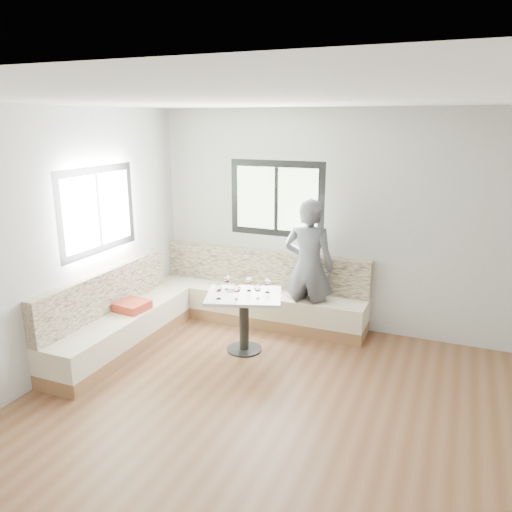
{
  "coord_description": "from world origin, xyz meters",
  "views": [
    {
      "loc": [
        1.35,
        -3.61,
        2.65
      ],
      "look_at": [
        -0.76,
        1.46,
        1.15
      ],
      "focal_mm": 35.0,
      "sensor_mm": 36.0,
      "label": 1
    }
  ],
  "objects": [
    {
      "name": "banquette",
      "position": [
        -1.59,
        1.63,
        0.33
      ],
      "size": [
        2.9,
        2.8,
        0.95
      ],
      "color": "#90633F",
      "rests_on": "ground"
    },
    {
      "name": "wine_glass_d",
      "position": [
        -0.87,
        1.49,
        0.83
      ],
      "size": [
        0.08,
        0.08,
        0.18
      ],
      "color": "white",
      "rests_on": "table"
    },
    {
      "name": "person",
      "position": [
        -0.34,
        2.16,
        0.87
      ],
      "size": [
        0.64,
        0.43,
        1.74
      ],
      "primitive_type": "imported",
      "rotation": [
        0.0,
        0.0,
        3.16
      ],
      "color": "#4B4E53",
      "rests_on": "ground"
    },
    {
      "name": "wine_glass_a",
      "position": [
        -1.07,
        1.11,
        0.83
      ],
      "size": [
        0.08,
        0.08,
        0.18
      ],
      "color": "white",
      "rests_on": "table"
    },
    {
      "name": "wine_glass_b",
      "position": [
        -0.87,
        1.17,
        0.83
      ],
      "size": [
        0.08,
        0.08,
        0.18
      ],
      "color": "white",
      "rests_on": "table"
    },
    {
      "name": "table",
      "position": [
        -0.87,
        1.36,
        0.53
      ],
      "size": [
        1.02,
        0.9,
        0.7
      ],
      "rotation": [
        0.0,
        0.0,
        0.33
      ],
      "color": "black",
      "rests_on": "ground"
    },
    {
      "name": "room",
      "position": [
        -0.08,
        0.08,
        1.41
      ],
      "size": [
        5.01,
        5.01,
        2.81
      ],
      "color": "brown",
      "rests_on": "ground"
    },
    {
      "name": "wine_glass_e",
      "position": [
        -0.65,
        1.52,
        0.83
      ],
      "size": [
        0.08,
        0.08,
        0.18
      ],
      "color": "white",
      "rests_on": "table"
    },
    {
      "name": "olive_ramekin",
      "position": [
        -1.05,
        1.42,
        0.72
      ],
      "size": [
        0.1,
        0.1,
        0.04
      ],
      "color": "white",
      "rests_on": "table"
    },
    {
      "name": "wine_glass_f",
      "position": [
        -1.13,
        1.44,
        0.83
      ],
      "size": [
        0.08,
        0.08,
        0.18
      ],
      "color": "white",
      "rests_on": "table"
    },
    {
      "name": "wine_glass_c",
      "position": [
        -0.67,
        1.28,
        0.83
      ],
      "size": [
        0.08,
        0.08,
        0.18
      ],
      "color": "white",
      "rests_on": "table"
    }
  ]
}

